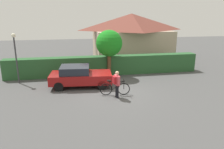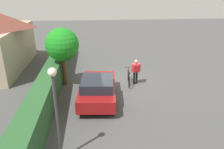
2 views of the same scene
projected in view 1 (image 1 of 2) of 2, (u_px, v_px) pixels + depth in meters
name	position (u px, v px, depth m)	size (l,w,h in m)	color
ground_plane	(115.00, 92.00, 13.45)	(60.00, 60.00, 0.00)	#494949
hedge_row	(105.00, 65.00, 17.22)	(15.24, 0.90, 1.50)	#28562C
house_distant	(131.00, 36.00, 22.61)	(7.94, 5.81, 4.75)	tan
parked_car_near	(80.00, 76.00, 14.37)	(4.17, 2.20, 1.40)	maroon
bicycle	(115.00, 89.00, 12.89)	(1.81, 0.50, 0.94)	black
person_rider	(117.00, 82.00, 12.32)	(0.40, 0.64, 1.59)	black
street_lamp	(15.00, 51.00, 14.60)	(0.28, 0.28, 3.48)	#38383D
tree_kerbside	(109.00, 44.00, 16.16)	(1.99, 1.99, 3.59)	brown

